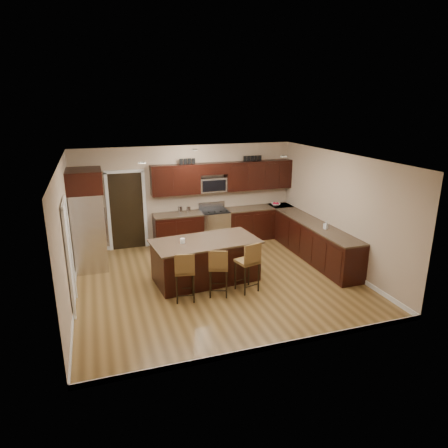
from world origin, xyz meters
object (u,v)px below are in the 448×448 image
object	(u,v)px
island	(206,262)
stool_left	(185,271)
range	(214,226)
refrigerator	(88,219)
stool_mid	(218,267)
stool_right	(249,261)

from	to	relation	value
island	stool_left	xyz separation A→B (m)	(-0.66, -0.84, 0.21)
range	refrigerator	size ratio (longest dim) A/B	0.47
stool_left	stool_mid	distance (m)	0.69
stool_right	refrigerator	bearing A→B (deg)	127.99
range	stool_mid	bearing A→B (deg)	-105.55
refrigerator	range	bearing A→B (deg)	13.32
range	stool_mid	distance (m)	3.28
stool_left	stool_mid	world-z (taller)	stool_left
stool_left	refrigerator	bearing A→B (deg)	136.47
stool_right	refrigerator	xyz separation A→B (m)	(-3.08, 2.38, 0.53)
stool_right	island	bearing A→B (deg)	114.94
stool_left	stool_right	xyz separation A→B (m)	(1.35, -0.00, 0.03)
island	stool_right	bearing A→B (deg)	-56.38
island	stool_right	world-z (taller)	stool_right
stool_left	refrigerator	xyz separation A→B (m)	(-1.73, 2.37, 0.56)
island	refrigerator	xyz separation A→B (m)	(-2.39, 1.53, 0.78)
stool_right	refrigerator	size ratio (longest dim) A/B	0.46
island	stool_right	xyz separation A→B (m)	(0.69, -0.84, 0.25)
range	stool_left	size ratio (longest dim) A/B	1.08
island	stool_left	bearing A→B (deg)	-133.71
island	stool_mid	distance (m)	0.86
stool_mid	refrigerator	bearing A→B (deg)	154.71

